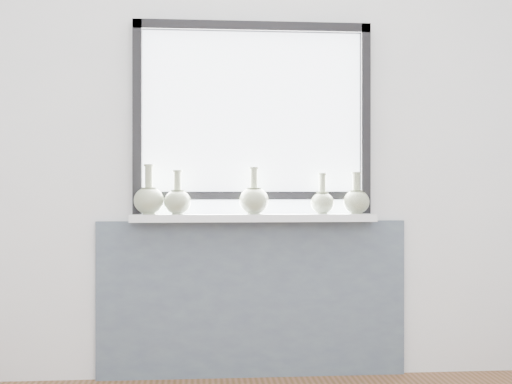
{
  "coord_description": "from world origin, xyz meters",
  "views": [
    {
      "loc": [
        -0.31,
        -2.12,
        1.03
      ],
      "look_at": [
        0.0,
        1.55,
        1.02
      ],
      "focal_mm": 50.0,
      "sensor_mm": 36.0,
      "label": 1
    }
  ],
  "objects": [
    {
      "name": "vase_b",
      "position": [
        -0.41,
        1.69,
        0.98
      ],
      "size": [
        0.14,
        0.14,
        0.24
      ],
      "rotation": [
        0.0,
        0.0,
        0.41
      ],
      "color": "gray",
      "rests_on": "windowsill"
    },
    {
      "name": "vase_e",
      "position": [
        0.56,
        1.69,
        0.98
      ],
      "size": [
        0.14,
        0.14,
        0.23
      ],
      "rotation": [
        0.0,
        0.0,
        0.04
      ],
      "color": "gray",
      "rests_on": "windowsill"
    },
    {
      "name": "windowsill",
      "position": [
        0.0,
        1.71,
        0.88
      ],
      "size": [
        1.32,
        0.18,
        0.04
      ],
      "primitive_type": "cube",
      "color": "silver",
      "rests_on": "apron_panel"
    },
    {
      "name": "apron_panel",
      "position": [
        0.0,
        1.78,
        0.43
      ],
      "size": [
        1.7,
        0.03,
        0.86
      ],
      "primitive_type": "cube",
      "color": "#4E5E68",
      "rests_on": "ground"
    },
    {
      "name": "back_wall",
      "position": [
        0.0,
        1.81,
        1.3
      ],
      "size": [
        3.6,
        0.02,
        2.6
      ],
      "primitive_type": "cube",
      "color": "silver",
      "rests_on": "ground"
    },
    {
      "name": "vase_c",
      "position": [
        0.0,
        1.69,
        0.98
      ],
      "size": [
        0.16,
        0.16,
        0.25
      ],
      "rotation": [
        0.0,
        0.0,
        -0.04
      ],
      "color": "gray",
      "rests_on": "windowsill"
    },
    {
      "name": "vase_a",
      "position": [
        -0.56,
        1.7,
        0.98
      ],
      "size": [
        0.16,
        0.16,
        0.27
      ],
      "rotation": [
        0.0,
        0.0,
        0.13
      ],
      "color": "gray",
      "rests_on": "windowsill"
    },
    {
      "name": "window",
      "position": [
        0.0,
        1.77,
        1.44
      ],
      "size": [
        1.3,
        0.06,
        1.05
      ],
      "color": "black",
      "rests_on": "windowsill"
    },
    {
      "name": "vase_d",
      "position": [
        0.38,
        1.71,
        0.97
      ],
      "size": [
        0.13,
        0.13,
        0.22
      ],
      "rotation": [
        0.0,
        0.0,
        -0.22
      ],
      "color": "gray",
      "rests_on": "windowsill"
    }
  ]
}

